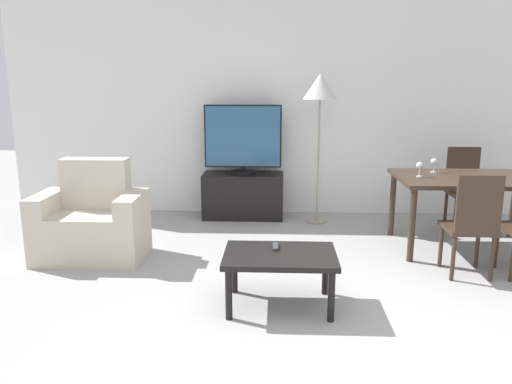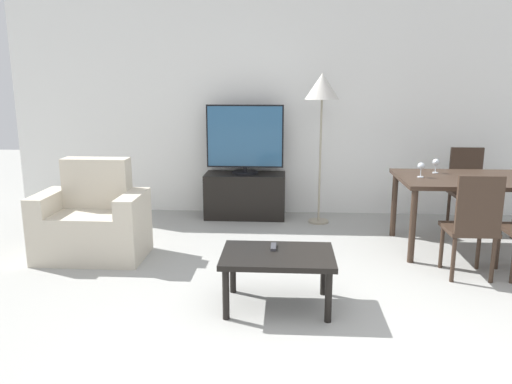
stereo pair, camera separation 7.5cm
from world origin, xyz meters
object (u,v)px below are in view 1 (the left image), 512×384
tv_stand (243,195)px  wine_glass_center (434,163)px  armchair (92,224)px  dining_chair_far (465,184)px  tv (243,140)px  coffee_table (280,260)px  dining_table (469,185)px  dining_chair_near (472,221)px  remote_primary (275,247)px  wine_glass_left (420,167)px  floor_lamp (320,92)px

tv_stand → wine_glass_center: 2.27m
armchair → wine_glass_center: (3.36, 0.65, 0.51)m
tv_stand → dining_chair_far: dining_chair_far is taller
tv → coffee_table: bearing=-79.8°
dining_table → wine_glass_center: wine_glass_center is taller
tv_stand → tv: tv is taller
dining_chair_far → armchair: bearing=-162.7°
armchair → dining_chair_near: size_ratio=1.09×
dining_chair_far → coffee_table: bearing=-133.9°
armchair → tv_stand: armchair is taller
dining_chair_far → tv_stand: bearing=173.4°
wine_glass_center → remote_primary: bearing=-136.7°
dining_table → dining_chair_near: bearing=-107.5°
tv_stand → remote_primary: tv_stand is taller
dining_table → wine_glass_left: wine_glass_left is taller
armchair → tv_stand: (1.34, 1.51, -0.06)m
dining_chair_far → dining_table: bearing=-107.5°
armchair → dining_table: bearing=6.7°
dining_chair_near → dining_table: bearing=72.5°
armchair → dining_chair_far: (3.90, 1.21, 0.17)m
armchair → wine_glass_left: armchair is taller
tv → wine_glass_left: tv is taller
dining_chair_near → floor_lamp: 2.29m
dining_chair_near → dining_chair_far: bearing=72.5°
tv_stand → wine_glass_left: (1.82, -1.11, 0.57)m
floor_lamp → tv: bearing=168.0°
dining_chair_far → remote_primary: size_ratio=6.11×
armchair → tv: (1.34, 1.51, 0.63)m
tv_stand → tv: (0.00, -0.00, 0.69)m
dining_chair_near → armchair: bearing=174.1°
floor_lamp → armchair: bearing=-149.4°
remote_primary → floor_lamp: bearing=77.5°
armchair → dining_chair_far: 4.09m
tv → dining_chair_far: tv is taller
armchair → remote_primary: 1.96m
tv → dining_table: tv is taller
tv → wine_glass_center: size_ratio=6.37×
coffee_table → floor_lamp: 2.63m
dining_chair_near → tv: bearing=138.1°
coffee_table → tv_stand: bearing=100.2°
dining_chair_far → remote_primary: (-2.15, -2.08, -0.07)m
tv → wine_glass_center: tv is taller
dining_chair_near → dining_chair_far: size_ratio=1.00×
armchair → coffee_table: (1.78, -0.99, 0.03)m
tv → floor_lamp: size_ratio=0.53×
coffee_table → dining_chair_near: bearing=21.3°
coffee_table → dining_chair_far: dining_chair_far is taller
dining_table → wine_glass_left: (-0.50, -0.02, 0.18)m
dining_chair_near → floor_lamp: size_ratio=0.53×
dining_chair_near → wine_glass_center: 1.06m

